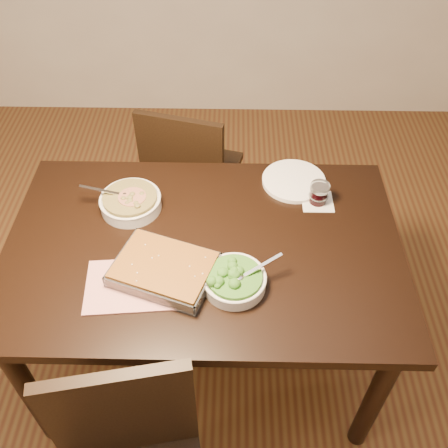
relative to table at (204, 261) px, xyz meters
name	(u,v)px	position (x,y,z in m)	size (l,w,h in m)	color
ground	(208,352)	(0.00, 0.00, -0.65)	(4.00, 4.00, 0.00)	#4A2615
table	(204,261)	(0.00, 0.00, 0.00)	(1.40, 0.90, 0.75)	black
magazine_a	(132,285)	(-0.22, -0.19, 0.10)	(0.30, 0.22, 0.01)	#BF3644
coaster	(317,202)	(0.43, 0.22, 0.10)	(0.12, 0.12, 0.00)	white
stew_bowl	(131,201)	(-0.28, 0.18, 0.13)	(0.26, 0.23, 0.09)	silver
broccoli_bowl	(234,280)	(0.11, -0.18, 0.12)	(0.23, 0.21, 0.08)	silver
baking_dish	(164,270)	(-0.12, -0.14, 0.12)	(0.38, 0.33, 0.06)	silver
wine_tumbler	(319,193)	(0.43, 0.22, 0.14)	(0.07, 0.07, 0.08)	black
dinner_plate	(294,181)	(0.34, 0.33, 0.10)	(0.25, 0.25, 0.02)	white
chair_far	(190,172)	(-0.11, 0.71, -0.18)	(0.49, 0.49, 0.86)	black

